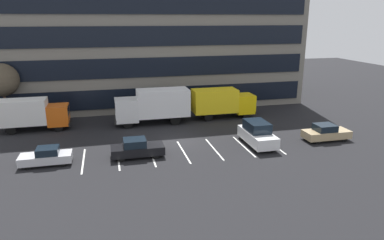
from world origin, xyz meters
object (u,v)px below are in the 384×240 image
at_px(sedan_silver, 46,157).
at_px(suv_white, 257,134).
at_px(box_truck_yellow_all, 222,102).
at_px(sedan_tan, 326,133).
at_px(sedan_black, 137,148).
at_px(box_truck_white, 154,105).
at_px(bare_tree, 2,80).
at_px(box_truck_orange, 31,113).

bearing_deg(sedan_silver, suv_white, 0.69).
relative_size(box_truck_yellow_all, sedan_tan, 1.68).
distance_m(box_truck_yellow_all, sedan_black, 14.56).
height_order(suv_white, sedan_tan, suv_white).
xyz_separation_m(box_truck_white, bare_tree, (-15.70, 3.93, 2.71)).
xyz_separation_m(box_truck_yellow_all, suv_white, (0.21, -9.46, -0.86)).
bearing_deg(sedan_black, sedan_tan, -0.28).
relative_size(sedan_silver, sedan_tan, 0.90).
xyz_separation_m(sedan_black, suv_white, (10.96, 0.29, 0.31)).
xyz_separation_m(box_truck_orange, sedan_black, (9.79, -9.81, -1.12)).
relative_size(box_truck_yellow_all, sedan_silver, 1.86).
height_order(box_truck_yellow_all, bare_tree, bare_tree).
bearing_deg(bare_tree, box_truck_orange, -47.13).
distance_m(box_truck_yellow_all, box_truck_white, 8.04).
distance_m(sedan_silver, bare_tree, 14.99).
bearing_deg(sedan_silver, box_truck_orange, 105.25).
bearing_deg(suv_white, box_truck_orange, 155.37).
relative_size(sedan_black, suv_white, 0.91).
relative_size(suv_white, sedan_tan, 1.10).
bearing_deg(sedan_black, suv_white, 1.51).
bearing_deg(bare_tree, sedan_black, -45.56).
height_order(sedan_black, bare_tree, bare_tree).
relative_size(box_truck_orange, bare_tree, 1.08).
bearing_deg(suv_white, sedan_black, -178.49).
distance_m(sedan_tan, bare_tree, 33.82).
bearing_deg(sedan_black, box_truck_white, 73.69).
bearing_deg(bare_tree, sedan_tan, -23.38).
bearing_deg(sedan_tan, box_truck_yellow_all, 125.81).
xyz_separation_m(sedan_tan, bare_tree, (-30.82, 13.32, 4.09)).
relative_size(sedan_silver, sedan_black, 0.90).
bearing_deg(sedan_silver, box_truck_yellow_all, 28.41).
distance_m(box_truck_white, sedan_tan, 17.85).
bearing_deg(sedan_silver, bare_tree, 113.91).
xyz_separation_m(box_truck_white, suv_white, (8.24, -9.02, -1.07)).
xyz_separation_m(box_truck_white, box_truck_orange, (-12.52, 0.50, -0.26)).
distance_m(box_truck_orange, sedan_tan, 29.38).
distance_m(box_truck_orange, bare_tree, 5.54).
bearing_deg(box_truck_orange, sedan_silver, -74.75).
height_order(box_truck_yellow_all, box_truck_white, box_truck_white).
bearing_deg(box_truck_yellow_all, box_truck_white, -176.85).
distance_m(box_truck_white, box_truck_orange, 12.53).
bearing_deg(sedan_silver, sedan_tan, -0.36).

